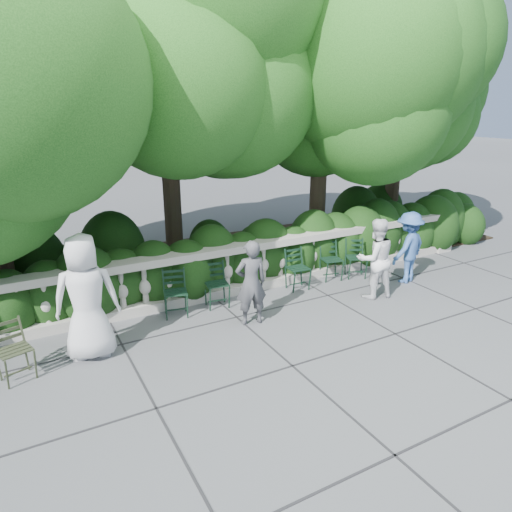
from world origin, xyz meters
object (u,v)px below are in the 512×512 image
chair_c (220,309)px  person_casual_man (375,259)px  chair_e (357,279)px  person_older_blue (408,247)px  chair_d (333,282)px  person_businessman (86,297)px  chair_b (178,319)px  chair_weathered (24,383)px  person_woman_grey (251,283)px  chair_f (301,291)px

chair_c → person_casual_man: person_casual_man is taller
chair_e → person_older_blue: (0.82, -0.57, 0.75)m
chair_d → person_businessman: (-5.00, -0.65, 0.94)m
chair_b → person_businessman: size_ratio=0.45×
person_businessman → chair_weathered: bearing=29.4°
chair_b → person_casual_man: size_ratio=0.54×
chair_b → chair_e: same height
chair_b → chair_weathered: size_ratio=1.00×
chair_e → person_casual_man: (-0.35, -0.85, 0.78)m
chair_c → person_woman_grey: size_ratio=0.57×
chair_d → chair_c: bearing=-165.8°
chair_f → person_woman_grey: bearing=-150.6°
chair_b → chair_e: bearing=13.7°
person_woman_grey → person_casual_man: person_casual_man is taller
chair_b → person_businessman: 1.85m
chair_b → chair_e: size_ratio=1.00×
chair_weathered → person_woman_grey: (3.53, 0.11, 0.74)m
chair_f → person_businessman: bearing=-168.9°
chair_f → person_older_blue: 2.44m
chair_weathered → person_businessman: person_businessman is taller
chair_d → chair_f: bearing=-161.2°
chair_e → chair_f: (-1.42, 0.02, 0.00)m
chair_c → person_businessman: size_ratio=0.45×
person_businessman → person_woman_grey: size_ratio=1.27×
chair_weathered → person_businessman: bearing=1.3°
chair_b → chair_f: (2.59, 0.00, 0.00)m
chair_e → chair_weathered: bearing=-148.8°
chair_weathered → person_casual_man: person_casual_man is taller
chair_d → person_casual_man: bearing=-68.1°
chair_e → chair_weathered: size_ratio=1.00×
chair_c → chair_weathered: (-3.28, -0.86, 0.00)m
person_businessman → chair_d: bearing=-161.0°
chair_c → chair_e: size_ratio=1.00×
chair_f → person_older_blue: (2.24, -0.59, 0.75)m
chair_f → chair_c: bearing=-176.6°
chair_b → chair_e: 4.01m
chair_c → person_woman_grey: (0.25, -0.74, 0.74)m
chair_e → person_woman_grey: 3.12m
chair_f → person_older_blue: bearing=-11.3°
person_businessman → chair_c: bearing=-155.1°
chair_d → person_older_blue: (1.34, -0.70, 0.75)m
chair_f → person_older_blue: size_ratio=0.56×
chair_b → chair_d: same height
chair_d → chair_f: 0.91m
chair_e → person_businessman: 5.62m
person_woman_grey → chair_f: bearing=-144.7°
chair_d → person_older_blue: 1.69m
person_casual_man → chair_c: bearing=-5.2°
chair_f → person_casual_man: person_casual_man is taller
chair_d → person_businessman: 5.13m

